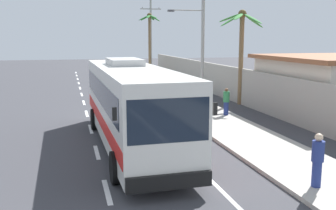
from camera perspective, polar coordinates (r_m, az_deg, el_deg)
The scene contains 12 objects.
sidewalk_kerb at distance 18.31m, azimuth 11.23°, elevation -4.49°, with size 3.20×90.00×0.14m, color #A8A399.
lane_markings at distance 21.16m, azimuth -5.59°, elevation -2.60°, with size 3.49×71.00×0.01m.
boundary_wall at distance 23.31m, azimuth 15.53°, elevation 1.31°, with size 0.24×60.00×2.47m, color #9E998E.
coach_bus_foreground at distance 16.30m, azimuth -5.49°, elevation 0.43°, with size 3.10×11.95×3.62m.
motorcycle_beside_bus at distance 25.87m, azimuth -3.54°, elevation 1.17°, with size 0.56×1.96×1.62m.
pedestrian_near_kerb at distance 12.42m, azimuth 21.07°, elevation -7.40°, with size 0.36×0.36×1.64m.
pedestrian_midwalk at distance 24.15m, azimuth 5.64°, elevation 1.38°, with size 0.36×0.36×1.68m.
pedestrian_far_walk at distance 22.58m, azimuth 8.54°, elevation 0.57°, with size 0.36×0.36×1.56m.
utility_pole_mid at distance 28.20m, azimuth 4.94°, elevation 10.29°, with size 3.65×0.24×9.03m.
utility_pole_far at distance 47.55m, azimuth -2.53°, elevation 10.35°, with size 2.51×0.24×9.59m.
palm_nearest at distance 44.94m, azimuth -2.72°, elevation 10.53°, with size 2.60×2.55×7.32m.
palm_second at distance 27.03m, azimuth 10.68°, elevation 9.60°, with size 3.18×3.23×6.40m.
Camera 1 is at (-0.97, -5.97, 4.53)m, focal length 41.58 mm.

